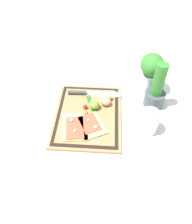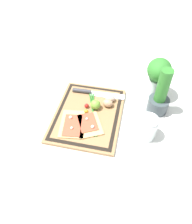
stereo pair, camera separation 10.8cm
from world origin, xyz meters
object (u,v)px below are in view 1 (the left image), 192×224
object	(u,v)px
pizza_slice_far	(90,125)
egg_pink	(107,97)
egg_brown	(106,102)
lime	(94,105)
cherry_tomato_red	(85,107)
herb_glass	(151,70)
pizza_slice_near	(75,127)
knife	(86,93)
sauce_jar	(149,122)
cherry_tomato_yellow	(86,112)
herb_pot	(156,92)

from	to	relation	value
pizza_slice_far	egg_pink	world-z (taller)	egg_pink
egg_brown	lime	size ratio (longest dim) A/B	1.02
cherry_tomato_red	herb_glass	distance (m)	0.40
pizza_slice_far	herb_glass	bearing A→B (deg)	135.52
pizza_slice_near	herb_glass	size ratio (longest dim) A/B	0.83
pizza_slice_far	lime	world-z (taller)	lime
pizza_slice_near	egg_pink	bearing A→B (deg)	143.80
egg_brown	lime	world-z (taller)	lime
knife	herb_glass	distance (m)	0.37
egg_pink	knife	bearing A→B (deg)	-106.73
knife	lime	world-z (taller)	lime
sauce_jar	herb_glass	bearing A→B (deg)	174.74
egg_brown	sauce_jar	bearing A→B (deg)	56.85
knife	cherry_tomato_yellow	bearing A→B (deg)	6.18
egg_pink	pizza_slice_far	bearing A→B (deg)	-21.55
herb_pot	sauce_jar	bearing A→B (deg)	-15.14
pizza_slice_far	egg_brown	distance (m)	0.16
pizza_slice_near	sauce_jar	xyz separation A→B (m)	(-0.03, 0.35, 0.03)
egg_pink	cherry_tomato_red	xyz separation A→B (m)	(0.07, -0.11, -0.01)
pizza_slice_near	pizza_slice_far	xyz separation A→B (m)	(-0.01, 0.07, 0.00)
pizza_slice_near	knife	world-z (taller)	pizza_slice_near
egg_brown	herb_glass	xyz separation A→B (m)	(-0.16, 0.23, 0.09)
pizza_slice_far	sauce_jar	world-z (taller)	sauce_jar
knife	egg_pink	size ratio (longest dim) A/B	5.52
egg_brown	herb_glass	world-z (taller)	herb_glass
cherry_tomato_red	pizza_slice_near	bearing A→B (deg)	-16.33
herb_glass	sauce_jar	bearing A→B (deg)	-5.26
knife	lime	size ratio (longest dim) A/B	5.63
herb_pot	herb_glass	world-z (taller)	herb_pot
cherry_tomato_red	herb_pot	distance (m)	0.37
pizza_slice_far	egg_brown	xyz separation A→B (m)	(-0.15, 0.07, 0.02)
pizza_slice_far	herb_pot	size ratio (longest dim) A/B	0.72
lime	herb_pot	size ratio (longest dim) A/B	0.20
pizza_slice_far	knife	xyz separation A→B (m)	(-0.22, -0.04, 0.00)
pizza_slice_far	egg_brown	size ratio (longest dim) A/B	3.53
knife	egg_pink	bearing A→B (deg)	73.27
lime	egg_brown	bearing A→B (deg)	115.25
pizza_slice_near	knife	xyz separation A→B (m)	(-0.24, 0.03, 0.00)
sauce_jar	herb_glass	distance (m)	0.31
knife	egg_pink	xyz separation A→B (m)	(0.04, 0.12, 0.01)
sauce_jar	herb_pot	bearing A→B (deg)	164.86
knife	sauce_jar	world-z (taller)	sauce_jar
pizza_slice_near	lime	distance (m)	0.16
egg_brown	herb_glass	size ratio (longest dim) A/B	0.23
herb_pot	sauce_jar	size ratio (longest dim) A/B	2.22
egg_pink	lime	distance (m)	0.09
cherry_tomato_red	pizza_slice_far	bearing A→B (deg)	17.56
egg_pink	herb_glass	xyz separation A→B (m)	(-0.12, 0.23, 0.09)
knife	lime	distance (m)	0.12
knife	lime	bearing A→B (deg)	27.74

